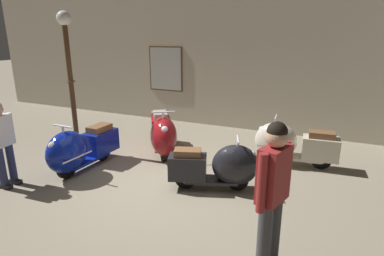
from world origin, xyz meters
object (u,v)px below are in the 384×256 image
at_px(scooter_2, 221,166).
at_px(visitor_1, 273,188).
at_px(scooter_1, 163,134).
at_px(scooter_3, 289,144).
at_px(scooter_0, 78,149).
at_px(visitor_0, 2,139).
at_px(lamppost, 70,75).

distance_m(scooter_2, visitor_1, 2.06).
bearing_deg(visitor_1, scooter_1, -25.84).
xyz_separation_m(scooter_2, visitor_1, (1.14, -1.61, 0.59)).
distance_m(scooter_1, scooter_2, 2.01).
bearing_deg(scooter_3, scooter_0, 23.99).
xyz_separation_m(scooter_0, scooter_2, (2.76, 0.44, -0.04)).
relative_size(scooter_2, visitor_1, 0.91).
xyz_separation_m(scooter_2, visitor_0, (-3.47, -1.43, 0.46)).
bearing_deg(scooter_3, visitor_0, 29.55).
distance_m(scooter_0, lamppost, 1.81).
height_order(scooter_0, scooter_3, scooter_0).
xyz_separation_m(scooter_2, lamppost, (-3.67, 0.45, 1.33)).
distance_m(visitor_0, visitor_1, 4.61).
relative_size(scooter_1, scooter_3, 1.04).
relative_size(scooter_2, visitor_0, 1.04).
relative_size(scooter_0, lamppost, 0.55).
height_order(scooter_1, scooter_2, scooter_1).
bearing_deg(scooter_2, lamppost, 153.47).
xyz_separation_m(scooter_0, scooter_3, (3.67, 2.06, -0.01)).
height_order(lamppost, visitor_1, lamppost).
bearing_deg(scooter_1, scooter_3, 68.71).
distance_m(scooter_0, scooter_1, 1.81).
xyz_separation_m(lamppost, visitor_1, (4.81, -2.06, -0.74)).
distance_m(scooter_3, lamppost, 4.90).
bearing_deg(scooter_0, lamppost, -132.80).
bearing_deg(visitor_1, scooter_2, -37.83).
bearing_deg(scooter_0, scooter_1, 146.58).
distance_m(scooter_2, lamppost, 3.93).
distance_m(scooter_0, scooter_3, 4.21).
xyz_separation_m(lamppost, visitor_0, (0.20, -1.88, -0.87)).
height_order(scooter_2, lamppost, lamppost).
bearing_deg(visitor_0, scooter_1, 48.73).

